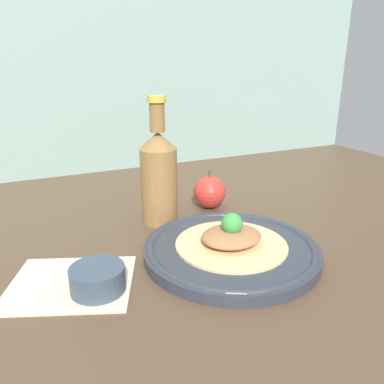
{
  "coord_description": "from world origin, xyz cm",
  "views": [
    {
      "loc": [
        -24.19,
        -56.98,
        30.54
      ],
      "look_at": [
        2.8,
        0.4,
        8.75
      ],
      "focal_mm": 35.0,
      "sensor_mm": 36.0,
      "label": 1
    }
  ],
  "objects_px": {
    "plate": "(231,249)",
    "apple": "(210,192)",
    "plated_food": "(231,238)",
    "dipping_bowl": "(98,280)",
    "cider_bottle": "(159,174)"
  },
  "relations": [
    {
      "from": "apple",
      "to": "dipping_bowl",
      "type": "distance_m",
      "value": 0.37
    },
    {
      "from": "plated_food",
      "to": "cider_bottle",
      "type": "xyz_separation_m",
      "value": [
        -0.06,
        0.19,
        0.07
      ]
    },
    {
      "from": "plate",
      "to": "dipping_bowl",
      "type": "xyz_separation_m",
      "value": [
        -0.22,
        -0.01,
        0.01
      ]
    },
    {
      "from": "plated_food",
      "to": "apple",
      "type": "distance_m",
      "value": 0.22
    },
    {
      "from": "cider_bottle",
      "to": "dipping_bowl",
      "type": "height_order",
      "value": "cider_bottle"
    },
    {
      "from": "plate",
      "to": "apple",
      "type": "height_order",
      "value": "apple"
    },
    {
      "from": "plate",
      "to": "apple",
      "type": "bearing_deg",
      "value": 71.56
    },
    {
      "from": "plated_food",
      "to": "dipping_bowl",
      "type": "relative_size",
      "value": 2.43
    },
    {
      "from": "cider_bottle",
      "to": "dipping_bowl",
      "type": "relative_size",
      "value": 3.25
    },
    {
      "from": "plated_food",
      "to": "cider_bottle",
      "type": "relative_size",
      "value": 0.75
    },
    {
      "from": "plate",
      "to": "plated_food",
      "type": "bearing_deg",
      "value": -63.43
    },
    {
      "from": "plated_food",
      "to": "dipping_bowl",
      "type": "height_order",
      "value": "plated_food"
    },
    {
      "from": "apple",
      "to": "dipping_bowl",
      "type": "height_order",
      "value": "apple"
    },
    {
      "from": "plate",
      "to": "dipping_bowl",
      "type": "distance_m",
      "value": 0.22
    },
    {
      "from": "plate",
      "to": "plated_food",
      "type": "distance_m",
      "value": 0.02
    }
  ]
}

